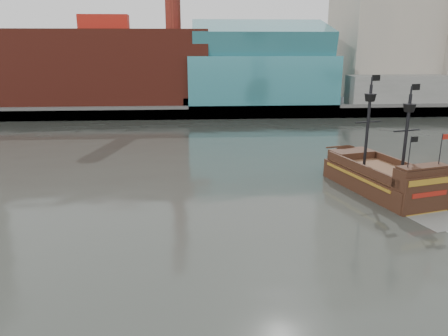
{
  "coord_description": "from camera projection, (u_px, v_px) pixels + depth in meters",
  "views": [
    {
      "loc": [
        -3.55,
        -22.81,
        14.27
      ],
      "look_at": [
        -1.23,
        13.12,
        4.0
      ],
      "focal_mm": 35.0,
      "sensor_mm": 36.0,
      "label": 1
    }
  ],
  "objects": [
    {
      "name": "seawall",
      "position": [
        214.0,
        112.0,
        85.65
      ],
      "size": [
        220.0,
        1.0,
        2.6
      ],
      "primitive_type": "cube",
      "color": "#4C4C49",
      "rests_on": "ground"
    },
    {
      "name": "promenade_far",
      "position": [
        209.0,
        96.0,
        114.04
      ],
      "size": [
        220.0,
        60.0,
        2.0
      ],
      "primitive_type": "cube",
      "color": "slate",
      "rests_on": "ground"
    },
    {
      "name": "pirate_ship",
      "position": [
        382.0,
        181.0,
        43.47
      ],
      "size": [
        8.92,
        17.01,
        12.21
      ],
      "rotation": [
        0.0,
        0.0,
        0.26
      ],
      "color": "black",
      "rests_on": "ground"
    },
    {
      "name": "ground",
      "position": [
        259.0,
        292.0,
        26.02
      ],
      "size": [
        400.0,
        400.0,
        0.0
      ],
      "primitive_type": "plane",
      "color": "#262824",
      "rests_on": "ground"
    }
  ]
}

